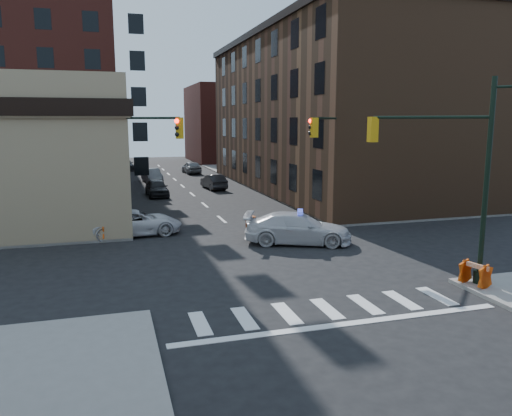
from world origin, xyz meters
TOP-DOWN VIEW (x-y plane):
  - ground at (0.00, 0.00)m, footprint 140.00×140.00m
  - sidewalk_ne at (23.00, 32.75)m, footprint 34.00×54.50m
  - commercial_row_ne at (13.00, 22.50)m, footprint 14.00×34.00m
  - filler_nw at (-16.00, 62.00)m, footprint 20.00×18.00m
  - filler_ne at (14.00, 58.00)m, footprint 16.00×16.00m
  - signal_pole_se at (6.04, -5.52)m, footprint 5.40×5.27m
  - signal_pole_nw at (-5.85, 5.34)m, footprint 3.58×3.67m
  - signal_pole_ne at (5.84, 5.35)m, footprint 3.67×3.58m
  - tree_ne_near at (7.50, 26.00)m, footprint 3.00×3.00m
  - tree_ne_far at (7.50, 34.00)m, footprint 3.00×3.00m
  - police_car at (2.47, 2.39)m, footprint 6.15×4.27m
  - pickup at (-5.80, 6.89)m, footprint 5.52×2.92m
  - parked_car_wnear at (-3.13, 21.75)m, footprint 1.89×4.38m
  - parked_car_wfar at (-2.68, 31.82)m, footprint 2.05×4.66m
  - parked_car_wdeep at (-5.07, 46.38)m, footprint 2.64×5.53m
  - parked_car_enear at (2.57, 24.91)m, footprint 1.93×4.43m
  - parked_car_efar at (2.91, 40.06)m, footprint 2.11×4.63m
  - pedestrian_a at (-9.06, 6.37)m, footprint 0.69×0.50m
  - pedestrian_b at (-11.68, 6.16)m, footprint 1.07×0.90m
  - pedestrian_c at (-9.63, 9.62)m, footprint 1.08×0.72m
  - barrel_road at (0.65, 5.22)m, footprint 0.74×0.74m
  - barrel_bank at (-5.50, 7.55)m, footprint 0.58×0.58m
  - barricade_se_a at (6.44, -6.50)m, footprint 0.86×1.29m
  - barricade_nw_a at (-7.87, 5.85)m, footprint 1.14×0.73m
  - barricade_nw_b at (-8.64, 6.40)m, footprint 1.27×0.78m

SIDE VIEW (x-z plane):
  - ground at x=0.00m, z-range 0.00..0.00m
  - sidewalk_ne at x=23.00m, z-range 0.00..0.15m
  - barrel_bank at x=-5.50m, z-range 0.00..0.97m
  - barrel_road at x=0.65m, z-range 0.00..1.06m
  - barricade_nw_a at x=-7.87m, z-range 0.15..0.94m
  - barricade_se_a at x=6.44m, z-range 0.15..1.04m
  - barricade_nw_b at x=-8.64m, z-range 0.15..1.05m
  - parked_car_enear at x=2.57m, z-range 0.00..1.42m
  - parked_car_wnear at x=-3.13m, z-range 0.00..1.47m
  - pickup at x=-5.80m, z-range 0.00..1.48m
  - parked_car_wfar at x=-2.68m, z-range 0.00..1.49m
  - parked_car_efar at x=2.91m, z-range 0.00..1.54m
  - parked_car_wdeep at x=-5.07m, z-range 0.00..1.56m
  - police_car at x=2.47m, z-range 0.00..1.65m
  - pedestrian_c at x=-9.63m, z-range 0.15..1.85m
  - pedestrian_a at x=-9.06m, z-range 0.15..1.90m
  - pedestrian_b at x=-11.68m, z-range 0.15..2.14m
  - tree_ne_near at x=7.50m, z-range 1.06..5.91m
  - tree_ne_far at x=7.50m, z-range 1.06..5.91m
  - signal_pole_nw at x=-5.85m, z-range 0.34..8.34m
  - signal_pole_ne at x=5.84m, z-range 0.34..8.34m
  - signal_pole_se at x=6.04m, z-range 0.61..8.61m
  - filler_ne at x=14.00m, z-range 0.00..12.00m
  - commercial_row_ne at x=13.00m, z-range 0.00..14.00m
  - filler_nw at x=-16.00m, z-range 0.00..16.00m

